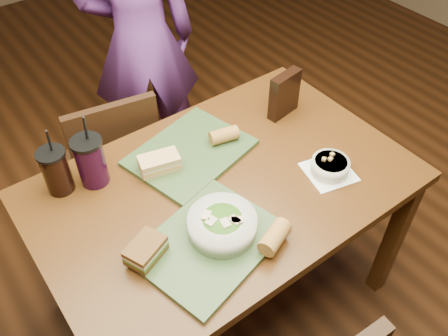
% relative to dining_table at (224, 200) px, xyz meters
% --- Properties ---
extents(ground, '(6.00, 6.00, 0.00)m').
position_rel_dining_table_xyz_m(ground, '(0.00, 0.00, -0.66)').
color(ground, '#381C0B').
rests_on(ground, ground).
extents(dining_table, '(1.30, 0.85, 0.75)m').
position_rel_dining_table_xyz_m(dining_table, '(0.00, 0.00, 0.00)').
color(dining_table, '#49290E').
rests_on(dining_table, ground).
extents(chair_far, '(0.43, 0.43, 0.85)m').
position_rel_dining_table_xyz_m(chair_far, '(-0.17, 0.59, -0.19)').
color(chair_far, black).
rests_on(chair_far, ground).
extents(diner, '(0.65, 0.54, 1.52)m').
position_rel_dining_table_xyz_m(diner, '(0.24, 1.00, 0.10)').
color(diner, '#672F83').
rests_on(diner, ground).
extents(tray_near, '(0.49, 0.41, 0.02)m').
position_rel_dining_table_xyz_m(tray_near, '(-0.20, -0.19, 0.10)').
color(tray_near, '#314A26').
rests_on(tray_near, dining_table).
extents(tray_far, '(0.48, 0.41, 0.02)m').
position_rel_dining_table_xyz_m(tray_far, '(-0.01, 0.19, 0.10)').
color(tray_far, '#314A26').
rests_on(tray_far, dining_table).
extents(salad_bowl, '(0.21, 0.21, 0.07)m').
position_rel_dining_table_xyz_m(salad_bowl, '(-0.14, -0.18, 0.14)').
color(salad_bowl, silver).
rests_on(salad_bowl, tray_near).
extents(soup_bowl, '(0.19, 0.19, 0.07)m').
position_rel_dining_table_xyz_m(soup_bowl, '(0.33, -0.18, 0.12)').
color(soup_bowl, white).
rests_on(soup_bowl, dining_table).
extents(sandwich_near, '(0.14, 0.12, 0.06)m').
position_rel_dining_table_xyz_m(sandwich_near, '(-0.37, -0.12, 0.14)').
color(sandwich_near, '#593819').
rests_on(sandwich_near, tray_near).
extents(sandwich_far, '(0.15, 0.11, 0.06)m').
position_rel_dining_table_xyz_m(sandwich_far, '(-0.15, 0.17, 0.14)').
color(sandwich_far, tan).
rests_on(sandwich_far, tray_far).
extents(baguette_near, '(0.13, 0.10, 0.06)m').
position_rel_dining_table_xyz_m(baguette_near, '(-0.04, -0.31, 0.14)').
color(baguette_near, '#AD7533').
rests_on(baguette_near, tray_near).
extents(baguette_far, '(0.12, 0.08, 0.05)m').
position_rel_dining_table_xyz_m(baguette_far, '(0.12, 0.16, 0.14)').
color(baguette_far, '#AD7533').
rests_on(baguette_far, tray_far).
extents(cup_cola, '(0.10, 0.10, 0.26)m').
position_rel_dining_table_xyz_m(cup_cola, '(-0.46, 0.31, 0.18)').
color(cup_cola, black).
rests_on(cup_cola, dining_table).
extents(cup_berry, '(0.10, 0.10, 0.28)m').
position_rel_dining_table_xyz_m(cup_berry, '(-0.35, 0.27, 0.18)').
color(cup_berry, black).
rests_on(cup_berry, dining_table).
extents(chip_bag, '(0.15, 0.07, 0.19)m').
position_rel_dining_table_xyz_m(chip_bag, '(0.42, 0.17, 0.18)').
color(chip_bag, black).
rests_on(chip_bag, dining_table).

